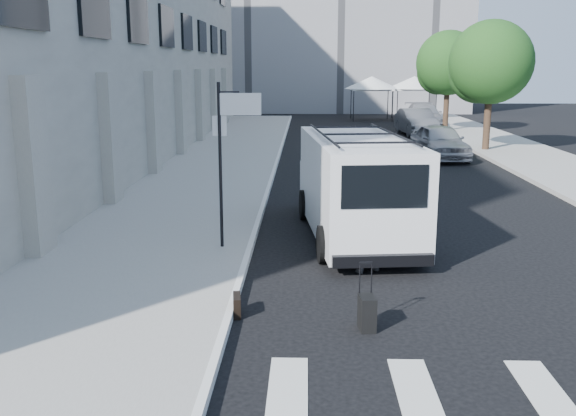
# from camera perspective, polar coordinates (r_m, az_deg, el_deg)

# --- Properties ---
(ground) EXTENTS (120.00, 120.00, 0.00)m
(ground) POSITION_cam_1_polar(r_m,az_deg,el_deg) (10.92, 5.73, -8.89)
(ground) COLOR black
(ground) RESTS_ON ground
(sidewalk_left) EXTENTS (4.50, 48.00, 0.15)m
(sidewalk_left) POSITION_cam_1_polar(r_m,az_deg,el_deg) (26.65, -5.85, 4.07)
(sidewalk_left) COLOR gray
(sidewalk_left) RESTS_ON ground
(sidewalk_right) EXTENTS (4.00, 56.00, 0.15)m
(sidewalk_right) POSITION_cam_1_polar(r_m,az_deg,el_deg) (31.93, 19.55, 4.81)
(sidewalk_right) COLOR gray
(sidewalk_right) RESTS_ON ground
(building_left) EXTENTS (10.00, 44.00, 12.00)m
(building_left) POSITION_cam_1_polar(r_m,az_deg,el_deg) (30.18, -19.92, 15.68)
(building_left) COLOR gray
(building_left) RESTS_ON ground
(sign_pole) EXTENTS (1.03, 0.07, 3.50)m
(sign_pole) POSITION_cam_1_polar(r_m,az_deg,el_deg) (13.50, -5.11, 6.86)
(sign_pole) COLOR black
(sign_pole) RESTS_ON sidewalk_left
(tree_near) EXTENTS (3.80, 3.83, 6.03)m
(tree_near) POSITION_cam_1_polar(r_m,az_deg,el_deg) (31.40, 17.33, 12.00)
(tree_near) COLOR black
(tree_near) RESTS_ON ground
(tree_far) EXTENTS (3.80, 3.83, 6.03)m
(tree_far) POSITION_cam_1_polar(r_m,az_deg,el_deg) (40.15, 13.87, 12.20)
(tree_far) COLOR black
(tree_far) RESTS_ON ground
(tent_left) EXTENTS (4.00, 4.00, 3.20)m
(tent_left) POSITION_cam_1_polar(r_m,az_deg,el_deg) (48.39, 7.46, 10.96)
(tent_left) COLOR black
(tent_left) RESTS_ON ground
(tent_right) EXTENTS (4.00, 4.00, 3.20)m
(tent_right) POSITION_cam_1_polar(r_m,az_deg,el_deg) (49.31, 11.17, 10.86)
(tent_right) COLOR black
(tent_right) RESTS_ON ground
(businessman) EXTENTS (0.86, 0.78, 1.98)m
(businessman) POSITION_cam_1_polar(r_m,az_deg,el_deg) (12.56, 7.17, -1.31)
(businessman) COLOR #38383B
(businessman) RESTS_ON ground
(briefcase) EXTENTS (0.17, 0.45, 0.34)m
(briefcase) POSITION_cam_1_polar(r_m,az_deg,el_deg) (10.57, -4.56, -8.62)
(briefcase) COLOR black
(briefcase) RESTS_ON ground
(suitcase) EXTENTS (0.27, 0.40, 1.04)m
(suitcase) POSITION_cam_1_polar(r_m,az_deg,el_deg) (10.04, 7.03, -9.20)
(suitcase) COLOR black
(suitcase) RESTS_ON ground
(cargo_van) EXTENTS (2.73, 6.49, 2.37)m
(cargo_van) POSITION_cam_1_polar(r_m,az_deg,el_deg) (15.15, 5.99, 2.02)
(cargo_van) COLOR white
(cargo_van) RESTS_ON ground
(parked_car_a) EXTENTS (2.20, 4.56, 1.50)m
(parked_car_a) POSITION_cam_1_polar(r_m,az_deg,el_deg) (28.71, 13.33, 5.76)
(parked_car_a) COLOR #96979D
(parked_car_a) RESTS_ON ground
(parked_car_b) EXTENTS (1.97, 4.75, 1.53)m
(parked_car_b) POSITION_cam_1_polar(r_m,az_deg,el_deg) (38.26, 11.35, 7.50)
(parked_car_b) COLOR #4E5055
(parked_car_b) RESTS_ON ground
(parked_car_c) EXTENTS (2.42, 5.48, 1.56)m
(parked_car_c) POSITION_cam_1_polar(r_m,az_deg,el_deg) (43.00, 11.92, 8.03)
(parked_car_c) COLOR #929399
(parked_car_c) RESTS_ON ground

